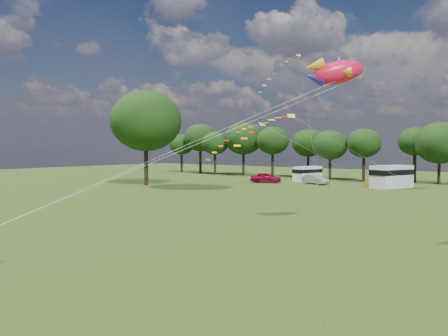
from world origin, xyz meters
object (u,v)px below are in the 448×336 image
Objects in this scene: campervan_b at (307,173)px; fish_kite at (334,72)px; tent_orange at (377,187)px; campervan_c at (392,176)px; car_a at (266,178)px; car_b at (315,179)px; big_tree at (146,121)px.

campervan_b is 46.56m from fish_kite.
campervan_c is at bearing 19.20° from tent_orange.
car_a is at bearing 116.05° from campervan_c.
car_b is at bearing -179.00° from tent_orange.
car_a is at bearing 52.98° from big_tree.
big_tree is 2.85× the size of car_a.
car_b is 1.11× the size of tent_orange.
car_a is at bearing 124.20° from car_b.
big_tree reaches higher than campervan_c.
big_tree is 34.14m from campervan_c.
car_a is 0.92× the size of campervan_b.
car_a is 1.23× the size of fish_kite.
campervan_b is 14.87m from campervan_c.
car_b is at bearing -94.14° from car_a.
car_a is 16.45m from tent_orange.
fish_kite is (19.97, -34.87, 9.54)m from car_b.
big_tree is 32.81m from tent_orange.
fish_kite reaches higher than campervan_b.
campervan_b is (14.24, 20.45, -7.76)m from big_tree.
big_tree is at bearing 157.32° from campervan_b.
car_b is at bearing 42.19° from big_tree.
campervan_c reaches higher than car_b.
car_a reaches higher than tent_orange.
campervan_c is at bearing -67.48° from car_b.
campervan_b is at bearing 93.69° from campervan_c.
fish_kite is (23.59, -39.12, 9.00)m from campervan_b.
big_tree is 2.62× the size of campervan_b.
car_b is at bearing 111.30° from campervan_c.
fish_kite is (10.85, -35.03, 10.23)m from tent_orange.
campervan_b is 0.78× the size of campervan_c.
big_tree reaches higher than tent_orange.
car_a is at bearing 162.65° from campervan_b.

